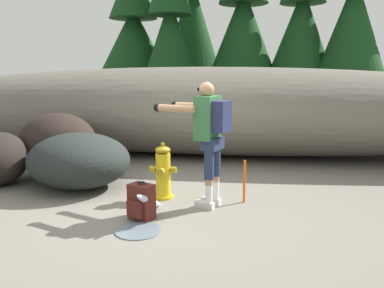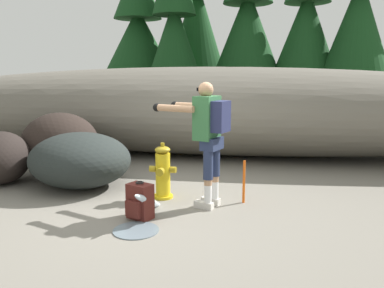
{
  "view_description": "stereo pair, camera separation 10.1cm",
  "coord_description": "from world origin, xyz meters",
  "px_view_note": "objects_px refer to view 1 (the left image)",
  "views": [
    {
      "loc": [
        1.21,
        -5.07,
        1.79
      ],
      "look_at": [
        0.27,
        0.54,
        0.75
      ],
      "focal_mm": 36.71,
      "sensor_mm": 36.0,
      "label": 1
    },
    {
      "loc": [
        1.31,
        -5.05,
        1.79
      ],
      "look_at": [
        0.27,
        0.54,
        0.75
      ],
      "focal_mm": 36.71,
      "sensor_mm": 36.0,
      "label": 2
    }
  ],
  "objects_px": {
    "fire_hydrant": "(163,173)",
    "boulder_mid": "(58,143)",
    "utility_worker": "(208,129)",
    "spare_backpack": "(141,202)",
    "survey_stake": "(244,181)",
    "boulder_large": "(79,160)"
  },
  "relations": [
    {
      "from": "fire_hydrant",
      "to": "boulder_mid",
      "type": "distance_m",
      "value": 2.43
    },
    {
      "from": "utility_worker",
      "to": "fire_hydrant",
      "type": "bearing_deg",
      "value": 0.34
    },
    {
      "from": "fire_hydrant",
      "to": "spare_backpack",
      "type": "height_order",
      "value": "fire_hydrant"
    },
    {
      "from": "fire_hydrant",
      "to": "survey_stake",
      "type": "height_order",
      "value": "fire_hydrant"
    },
    {
      "from": "fire_hydrant",
      "to": "boulder_large",
      "type": "distance_m",
      "value": 1.48
    },
    {
      "from": "fire_hydrant",
      "to": "utility_worker",
      "type": "relative_size",
      "value": 0.48
    },
    {
      "from": "spare_backpack",
      "to": "boulder_large",
      "type": "relative_size",
      "value": 0.28
    },
    {
      "from": "utility_worker",
      "to": "boulder_mid",
      "type": "height_order",
      "value": "utility_worker"
    },
    {
      "from": "utility_worker",
      "to": "spare_backpack",
      "type": "relative_size",
      "value": 3.55
    },
    {
      "from": "spare_backpack",
      "to": "survey_stake",
      "type": "relative_size",
      "value": 0.78
    },
    {
      "from": "fire_hydrant",
      "to": "survey_stake",
      "type": "relative_size",
      "value": 1.35
    },
    {
      "from": "utility_worker",
      "to": "survey_stake",
      "type": "height_order",
      "value": "utility_worker"
    },
    {
      "from": "utility_worker",
      "to": "boulder_large",
      "type": "xyz_separation_m",
      "value": [
        -2.11,
        0.57,
        -0.63
      ]
    },
    {
      "from": "fire_hydrant",
      "to": "boulder_mid",
      "type": "height_order",
      "value": "boulder_mid"
    },
    {
      "from": "fire_hydrant",
      "to": "boulder_mid",
      "type": "xyz_separation_m",
      "value": [
        -2.17,
        1.07,
        0.17
      ]
    },
    {
      "from": "fire_hydrant",
      "to": "boulder_large",
      "type": "height_order",
      "value": "boulder_large"
    },
    {
      "from": "utility_worker",
      "to": "spare_backpack",
      "type": "bearing_deg",
      "value": 58.8
    },
    {
      "from": "fire_hydrant",
      "to": "boulder_mid",
      "type": "bearing_deg",
      "value": 153.7
    },
    {
      "from": "spare_backpack",
      "to": "boulder_large",
      "type": "xyz_separation_m",
      "value": [
        -1.36,
        1.18,
        0.21
      ]
    },
    {
      "from": "boulder_mid",
      "to": "spare_backpack",
      "type": "bearing_deg",
      "value": -42.44
    },
    {
      "from": "spare_backpack",
      "to": "survey_stake",
      "type": "xyz_separation_m",
      "value": [
        1.23,
        0.84,
        0.08
      ]
    },
    {
      "from": "spare_backpack",
      "to": "survey_stake",
      "type": "height_order",
      "value": "survey_stake"
    }
  ]
}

